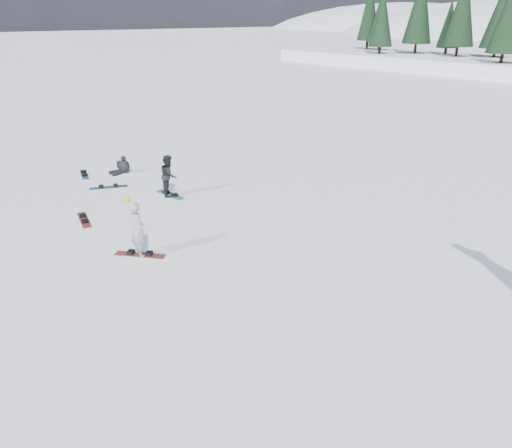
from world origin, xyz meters
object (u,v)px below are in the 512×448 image
at_px(snowboarder_man, 169,175).
at_px(snowboard_loose_a, 109,187).
at_px(snowboard_loose_c, 84,175).
at_px(snowboard_loose_b, 84,220).
at_px(snowboarder_woman, 137,229).
at_px(seated_rider, 123,166).
at_px(gear_bag, 122,165).

relative_size(snowboarder_man, snowboard_loose_a, 1.06).
bearing_deg(snowboard_loose_c, snowboarder_man, 34.99).
bearing_deg(snowboarder_man, snowboard_loose_c, 52.26).
bearing_deg(snowboard_loose_b, snowboarder_woman, 17.12).
relative_size(snowboarder_man, snowboard_loose_b, 1.06).
bearing_deg(seated_rider, snowboard_loose_b, -46.82).
xyz_separation_m(snowboarder_woman, snowboard_loose_a, (-6.40, 1.91, -0.82)).
height_order(snowboarder_woman, snowboarder_man, snowboarder_woman).
xyz_separation_m(snowboarder_man, snowboard_loose_c, (-4.71, -1.55, -0.78)).
bearing_deg(gear_bag, snowboard_loose_b, -37.14).
height_order(snowboarder_man, snowboard_loose_c, snowboarder_man).
distance_m(seated_rider, snowboard_loose_a, 2.08).
distance_m(seated_rider, gear_bag, 0.76).
distance_m(snowboarder_woman, snowboard_loose_b, 3.73).
distance_m(gear_bag, snowboard_loose_c, 1.74).
bearing_deg(snowboard_loose_c, seated_rider, 78.35).
distance_m(snowboarder_man, snowboard_loose_a, 2.91).
xyz_separation_m(snowboarder_man, snowboard_loose_b, (0.37, -3.59, -0.78)).
xyz_separation_m(snowboarder_woman, gear_bag, (-8.61, 3.55, -0.69)).
height_order(snowboarder_man, gear_bag, snowboarder_man).
height_order(seated_rider, gear_bag, seated_rider).
xyz_separation_m(gear_bag, snowboard_loose_b, (4.98, -3.77, -0.14)).
height_order(snowboarder_man, snowboard_loose_b, snowboarder_man).
bearing_deg(snowboarder_man, snowboard_loose_a, 65.55).
distance_m(snowboarder_man, seated_rider, 3.94).
relative_size(snowboarder_woman, snowboard_loose_a, 1.20).
bearing_deg(snowboard_loose_a, snowboard_loose_c, 115.59).
bearing_deg(snowboard_loose_c, snowboard_loose_a, 18.88).
bearing_deg(snowboarder_woman, snowboard_loose_c, -9.21).
height_order(snowboarder_man, snowboard_loose_a, snowboarder_man).
bearing_deg(snowboarder_woman, gear_bag, -19.80).
bearing_deg(snowboarder_woman, snowboard_loose_b, 6.10).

